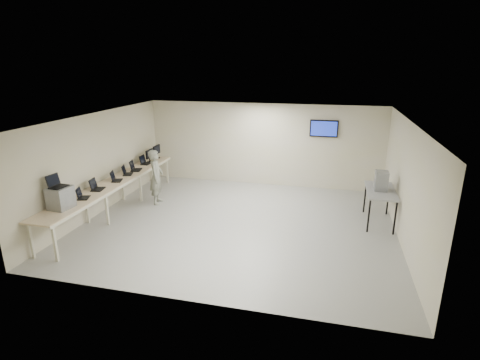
% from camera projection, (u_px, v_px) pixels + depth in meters
% --- Properties ---
extents(room, '(8.01, 7.01, 2.81)m').
position_uv_depth(room, '(240.00, 172.00, 9.57)').
color(room, '#A1A1A0').
rests_on(room, ground).
extents(workbench, '(0.76, 6.00, 0.90)m').
position_uv_depth(workbench, '(115.00, 184.00, 10.51)').
color(workbench, beige).
rests_on(workbench, ground).
extents(equipment_box, '(0.46, 0.51, 0.51)m').
position_uv_depth(equipment_box, '(61.00, 198.00, 8.50)').
color(equipment_box, gray).
rests_on(equipment_box, workbench).
extents(laptop_on_box, '(0.34, 0.40, 0.29)m').
position_uv_depth(laptop_on_box, '(56.00, 184.00, 8.42)').
color(laptop_on_box, black).
rests_on(laptop_on_box, equipment_box).
extents(laptop_0, '(0.37, 0.39, 0.26)m').
position_uv_depth(laptop_0, '(82.00, 196.00, 9.18)').
color(laptop_0, black).
rests_on(laptop_0, workbench).
extents(laptop_1, '(0.36, 0.41, 0.29)m').
position_uv_depth(laptop_1, '(96.00, 187.00, 9.80)').
color(laptop_1, black).
rests_on(laptop_1, workbench).
extents(laptop_2, '(0.38, 0.40, 0.27)m').
position_uv_depth(laptop_2, '(115.00, 178.00, 10.52)').
color(laptop_2, black).
rests_on(laptop_2, workbench).
extents(laptop_3, '(0.38, 0.40, 0.27)m').
position_uv_depth(laptop_3, '(126.00, 172.00, 11.12)').
color(laptop_3, black).
rests_on(laptop_3, workbench).
extents(laptop_4, '(0.40, 0.44, 0.30)m').
position_uv_depth(laptop_4, '(134.00, 168.00, 11.56)').
color(laptop_4, black).
rests_on(laptop_4, workbench).
extents(laptop_5, '(0.30, 0.36, 0.28)m').
position_uv_depth(laptop_5, '(145.00, 162.00, 12.28)').
color(laptop_5, black).
rests_on(laptop_5, workbench).
extents(monitor_near, '(0.19, 0.43, 0.43)m').
position_uv_depth(monitor_near, '(150.00, 154.00, 12.46)').
color(monitor_near, black).
rests_on(monitor_near, workbench).
extents(monitor_far, '(0.20, 0.46, 0.45)m').
position_uv_depth(monitor_far, '(157.00, 150.00, 12.96)').
color(monitor_far, black).
rests_on(monitor_far, workbench).
extents(soldier, '(0.53, 0.68, 1.65)m').
position_uv_depth(soldier, '(156.00, 177.00, 11.15)').
color(soldier, gray).
rests_on(soldier, ground).
extents(side_table, '(0.72, 1.54, 0.92)m').
position_uv_depth(side_table, '(381.00, 193.00, 9.75)').
color(side_table, gray).
rests_on(side_table, ground).
extents(storage_bins, '(0.32, 0.35, 0.50)m').
position_uv_depth(storage_bins, '(381.00, 181.00, 9.65)').
color(storage_bins, '#929497').
rests_on(storage_bins, side_table).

